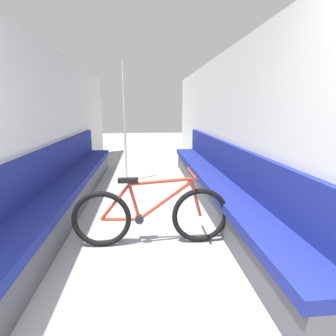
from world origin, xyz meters
TOP-DOWN VIEW (x-y plane):
  - wall_left at (-1.34, 3.16)m, footprint 0.10×9.52m
  - wall_right at (1.34, 3.16)m, footprint 0.10×9.52m
  - bench_seat_row_left at (-1.10, 3.05)m, footprint 0.46×5.29m
  - bench_seat_row_right at (1.10, 3.05)m, footprint 0.46×5.29m
  - bicycle at (0.08, 1.87)m, footprint 1.64×0.46m
  - grab_pole_near at (-0.33, 4.38)m, footprint 0.08×0.08m

SIDE VIEW (x-z plane):
  - bench_seat_row_left at x=-1.10m, z-range -0.16..0.76m
  - bench_seat_row_right at x=1.10m, z-range -0.16..0.76m
  - bicycle at x=0.08m, z-range -0.07..0.72m
  - grab_pole_near at x=-0.33m, z-range -0.03..2.25m
  - wall_left at x=-1.34m, z-range 0.00..2.29m
  - wall_right at x=1.34m, z-range 0.00..2.29m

